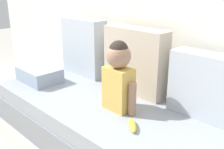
{
  "coord_description": "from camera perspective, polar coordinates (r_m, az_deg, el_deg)",
  "views": [
    {
      "loc": [
        1.34,
        -1.27,
        1.24
      ],
      "look_at": [
        0.06,
        0.0,
        0.6
      ],
      "focal_mm": 42.53,
      "sensor_mm": 36.0,
      "label": 1
    }
  ],
  "objects": [
    {
      "name": "ground_plane",
      "position": [
        2.23,
        -1.21,
        -14.44
      ],
      "size": [
        12.0,
        12.0,
        0.0
      ],
      "primitive_type": "plane",
      "color": "#B2ADA3"
    },
    {
      "name": "couch",
      "position": [
        2.13,
        -1.24,
        -10.54
      ],
      "size": [
        2.14,
        0.86,
        0.35
      ],
      "color": "gray",
      "rests_on": "ground"
    },
    {
      "name": "throw_pillow_left",
      "position": [
        2.64,
        -6.1,
        5.92
      ],
      "size": [
        0.5,
        0.16,
        0.55
      ],
      "primitive_type": "cube",
      "color": "#B2BCC6",
      "rests_on": "couch"
    },
    {
      "name": "throw_pillow_center",
      "position": [
        2.18,
        4.97,
        2.92
      ],
      "size": [
        0.57,
        0.16,
        0.54
      ],
      "primitive_type": "cube",
      "color": "#C1B29E",
      "rests_on": "couch"
    },
    {
      "name": "throw_pillow_right",
      "position": [
        1.86,
        20.64,
        -2.74
      ],
      "size": [
        0.58,
        0.16,
        0.44
      ],
      "primitive_type": "cube",
      "color": "#B2BCC6",
      "rests_on": "couch"
    },
    {
      "name": "toddler",
      "position": [
        1.87,
        1.43,
        -0.04
      ],
      "size": [
        0.32,
        0.17,
        0.51
      ],
      "color": "gold",
      "rests_on": "couch"
    },
    {
      "name": "banana",
      "position": [
        1.72,
        4.39,
        -10.78
      ],
      "size": [
        0.16,
        0.15,
        0.04
      ],
      "primitive_type": "ellipsoid",
      "rotation": [
        0.0,
        0.0,
        -0.73
      ],
      "color": "yellow",
      "rests_on": "couch"
    },
    {
      "name": "folded_blanket",
      "position": [
        2.56,
        -15.34,
        0.0
      ],
      "size": [
        0.4,
        0.28,
        0.13
      ],
      "primitive_type": "cube",
      "color": "#8E9EB2",
      "rests_on": "couch"
    }
  ]
}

